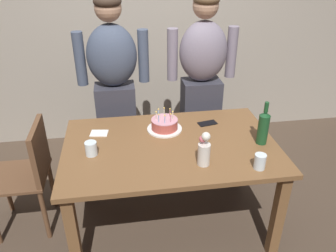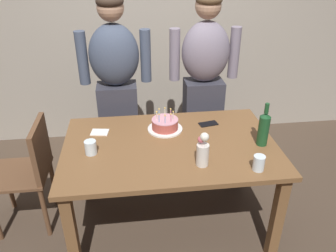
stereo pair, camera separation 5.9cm
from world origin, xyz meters
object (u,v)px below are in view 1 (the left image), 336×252
(flower_vase, at_px, (204,151))
(person_woman_cardigan, at_px, (202,85))
(water_glass_near, at_px, (91,149))
(person_man_bearded, at_px, (115,90))
(water_glass_far, at_px, (260,162))
(napkin_stack, at_px, (99,133))
(dining_chair, at_px, (30,169))
(cell_phone, at_px, (207,123))
(birthday_cake, at_px, (165,125))
(wine_bottle, at_px, (263,127))

(flower_vase, relative_size, person_woman_cardigan, 0.14)
(water_glass_near, height_order, person_man_bearded, person_man_bearded)
(water_glass_far, bearing_deg, person_woman_cardigan, 95.97)
(water_glass_far, xyz_separation_m, napkin_stack, (-1.01, 0.59, -0.05))
(dining_chair, bearing_deg, person_woman_cardigan, 111.52)
(napkin_stack, distance_m, dining_chair, 0.58)
(cell_phone, distance_m, person_woman_cardigan, 0.49)
(birthday_cake, height_order, person_woman_cardigan, person_woman_cardigan)
(wine_bottle, bearing_deg, napkin_stack, 165.20)
(wine_bottle, xyz_separation_m, person_man_bearded, (-1.01, 0.80, 0.01))
(birthday_cake, relative_size, wine_bottle, 0.84)
(wine_bottle, bearing_deg, person_woman_cardigan, 107.04)
(flower_vase, bearing_deg, person_woman_cardigan, 77.35)
(water_glass_far, height_order, napkin_stack, water_glass_far)
(birthday_cake, distance_m, water_glass_far, 0.78)
(water_glass_near, bearing_deg, water_glass_far, -16.64)
(birthday_cake, distance_m, napkin_stack, 0.49)
(water_glass_far, xyz_separation_m, wine_bottle, (0.13, 0.29, 0.08))
(birthday_cake, height_order, napkin_stack, birthday_cake)
(napkin_stack, relative_size, flower_vase, 0.54)
(flower_vase, distance_m, dining_chair, 1.32)
(water_glass_near, height_order, person_woman_cardigan, person_woman_cardigan)
(water_glass_far, xyz_separation_m, dining_chair, (-1.54, 0.53, -0.27))
(water_glass_far, bearing_deg, person_man_bearded, 128.94)
(napkin_stack, xyz_separation_m, person_man_bearded, (0.13, 0.50, 0.13))
(dining_chair, bearing_deg, napkin_stack, 96.76)
(person_man_bearded, height_order, dining_chair, person_man_bearded)
(flower_vase, xyz_separation_m, person_man_bearded, (-0.54, 0.99, 0.03))
(cell_phone, relative_size, napkin_stack, 1.14)
(napkin_stack, height_order, person_man_bearded, person_man_bearded)
(water_glass_near, relative_size, water_glass_far, 0.95)
(birthday_cake, distance_m, water_glass_near, 0.59)
(person_man_bearded, bearing_deg, dining_chair, 40.47)
(birthday_cake, height_order, person_man_bearded, person_man_bearded)
(wine_bottle, distance_m, dining_chair, 1.72)
(birthday_cake, bearing_deg, water_glass_far, -48.07)
(water_glass_near, distance_m, wine_bottle, 1.18)
(water_glass_near, distance_m, person_man_bearded, 0.80)
(birthday_cake, height_order, dining_chair, birthday_cake)
(napkin_stack, xyz_separation_m, person_woman_cardigan, (0.90, 0.50, 0.13))
(water_glass_near, xyz_separation_m, dining_chair, (-0.49, 0.21, -0.27))
(water_glass_near, xyz_separation_m, napkin_stack, (0.04, 0.28, -0.04))
(water_glass_near, height_order, napkin_stack, water_glass_near)
(birthday_cake, xyz_separation_m, flower_vase, (0.18, -0.48, 0.06))
(person_woman_cardigan, bearing_deg, wine_bottle, 107.04)
(napkin_stack, distance_m, flower_vase, 0.84)
(person_woman_cardigan, bearing_deg, cell_phone, 82.68)
(flower_vase, bearing_deg, water_glass_far, -15.86)
(person_woman_cardigan, bearing_deg, flower_vase, 77.35)
(dining_chair, bearing_deg, cell_phone, 93.95)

